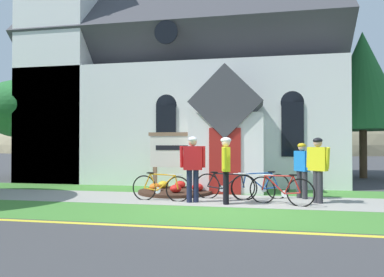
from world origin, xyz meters
TOP-DOWN VIEW (x-y plane):
  - ground at (0.00, 4.00)m, footprint 140.00×140.00m
  - sidewalk_slab at (-2.49, 1.37)m, footprint 32.00×2.18m
  - grass_verge at (-2.49, -0.80)m, footprint 32.00×2.16m
  - church_lawn at (-2.49, 3.33)m, footprint 24.00×1.72m
  - curb_paint_stripe at (-2.49, -2.03)m, footprint 28.00×0.16m
  - church_building at (-2.98, 7.90)m, footprint 13.54×9.87m
  - church_sign at (-1.74, 2.96)m, footprint 2.07×0.17m
  - flower_bed at (-1.76, 2.52)m, footprint 2.38×2.38m
  - bicycle_black at (-1.79, 0.96)m, footprint 1.72×0.20m
  - bicycle_blue at (0.96, 1.77)m, footprint 1.69×0.64m
  - bicycle_silver at (-0.04, 1.57)m, footprint 1.81×0.28m
  - bicycle_white at (1.48, 0.92)m, footprint 1.64×0.69m
  - cyclist_in_white_jersey at (2.46, 1.33)m, footprint 0.52×0.66m
  - cyclist_in_yellow_jersey at (0.05, 0.73)m, footprint 0.31×0.81m
  - cyclist_in_orange_jersey at (2.14, 2.10)m, footprint 0.43×0.63m
  - cyclist_in_red_jersey at (-0.86, 0.84)m, footprint 0.69×0.34m
  - roadside_conifer at (5.73, 9.15)m, footprint 3.91×3.91m
  - yard_deciduous_tree at (-9.62, 6.30)m, footprint 4.57×4.57m
  - distant_hill at (-8.80, 61.50)m, footprint 93.20×47.39m

SIDE VIEW (x-z plane):
  - ground at x=0.00m, z-range 0.00..0.00m
  - distant_hill at x=-8.80m, z-range -11.22..11.22m
  - curb_paint_stripe at x=-2.49m, z-range 0.00..0.01m
  - grass_verge at x=-2.49m, z-range 0.00..0.01m
  - church_lawn at x=-2.49m, z-range 0.00..0.01m
  - sidewalk_slab at x=-2.49m, z-range 0.00..0.01m
  - flower_bed at x=-1.76m, z-range -0.08..0.26m
  - bicycle_black at x=-1.79m, z-range -0.03..0.78m
  - bicycle_blue at x=0.96m, z-range -0.03..0.79m
  - bicycle_white at x=1.48m, z-range -0.04..0.80m
  - bicycle_silver at x=-0.04m, z-range -0.02..0.79m
  - cyclist_in_orange_jersey at x=2.14m, z-range 0.13..1.75m
  - cyclist_in_white_jersey at x=2.46m, z-range 0.16..1.93m
  - cyclist_in_yellow_jersey at x=0.05m, z-range 0.17..1.93m
  - cyclist_in_red_jersey at x=-0.86m, z-range 0.17..1.96m
  - church_sign at x=-1.74m, z-range 0.33..2.31m
  - yard_deciduous_tree at x=-9.62m, z-range 0.91..5.50m
  - church_building at x=-2.98m, z-range -1.60..10.38m
  - roadside_conifer at x=5.73m, z-range 1.11..8.01m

